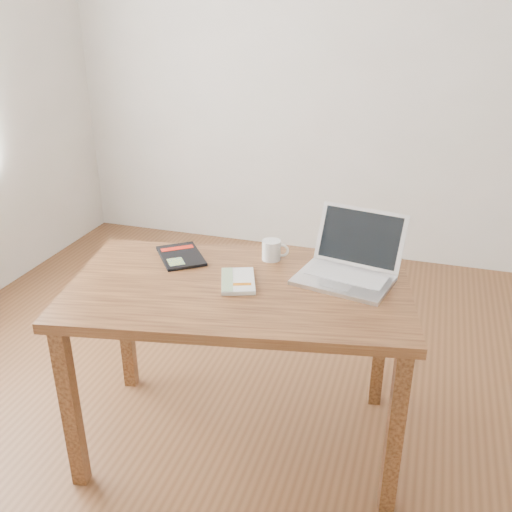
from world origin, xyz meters
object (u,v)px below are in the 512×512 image
(desk, at_px, (239,305))
(laptop, at_px, (349,264))
(coffee_mug, at_px, (272,250))
(black_guidebook, at_px, (181,256))
(white_guidebook, at_px, (238,281))

(desk, relative_size, laptop, 3.40)
(laptop, xyz_separation_m, coffee_mug, (-0.33, 0.06, -0.01))
(black_guidebook, height_order, laptop, laptop)
(white_guidebook, relative_size, black_guidebook, 0.81)
(laptop, bearing_deg, white_guidebook, -143.20)
(black_guidebook, bearing_deg, laptop, -34.75)
(desk, bearing_deg, coffee_mug, 66.74)
(desk, xyz_separation_m, white_guidebook, (-0.01, 0.01, 0.10))
(desk, bearing_deg, laptop, 16.12)
(white_guidebook, relative_size, laptop, 0.57)
(black_guidebook, distance_m, coffee_mug, 0.39)
(white_guidebook, relative_size, coffee_mug, 2.11)
(black_guidebook, xyz_separation_m, laptop, (0.71, 0.03, 0.04))
(white_guidebook, bearing_deg, black_guidebook, 133.17)
(desk, height_order, coffee_mug, coffee_mug)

